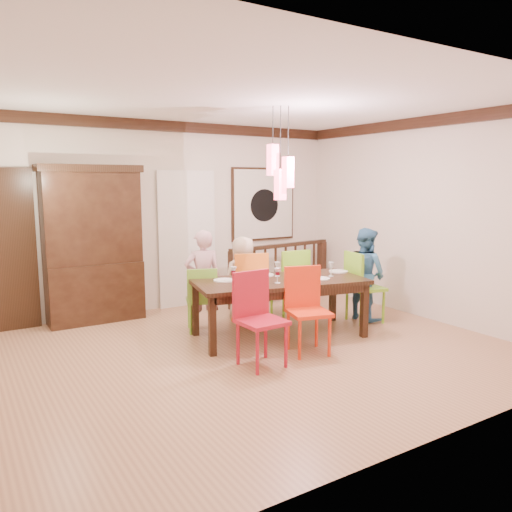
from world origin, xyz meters
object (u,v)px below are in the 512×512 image
china_hutch (93,244)px  person_end_right (365,274)px  person_far_left (203,280)px  chair_end_right (366,282)px  person_far_mid (243,279)px  balustrade (281,271)px  chair_far_left (201,294)px  dining_table (279,286)px

china_hutch → person_end_right: size_ratio=1.66×
person_end_right → person_far_left: bearing=67.8°
chair_end_right → china_hutch: 3.89m
china_hutch → person_end_right: bearing=-30.1°
chair_end_right → person_far_mid: size_ratio=0.83×
chair_end_right → balustrade: (-0.28, 1.72, -0.08)m
chair_far_left → person_far_left: 0.21m
balustrade → person_far_mid: (-1.16, -0.73, 0.11)m
china_hutch → balustrade: 3.06m
china_hutch → balustrade: bearing=-6.6°
dining_table → person_far_mid: person_far_mid is taller
chair_end_right → person_far_left: bearing=77.1°
chair_end_right → dining_table: bearing=97.3°
dining_table → person_far_mid: bearing=102.0°
dining_table → person_far_left: person_far_left is taller
china_hutch → balustrade: size_ratio=1.05×
dining_table → chair_end_right: 1.43m
chair_far_left → person_far_mid: size_ratio=0.72×
dining_table → person_end_right: person_end_right is taller
person_far_mid → person_end_right: 1.76m
balustrade → person_far_left: 2.00m
dining_table → balustrade: balustrade is taller
china_hutch → person_far_left: 1.68m
china_hutch → chair_far_left: bearing=-48.9°
dining_table → chair_end_right: (1.43, -0.08, -0.09)m
china_hutch → person_far_left: (1.15, -1.15, -0.44)m
chair_end_right → person_far_left: person_far_left is taller
china_hutch → person_far_left: china_hutch is taller
china_hutch → person_far_left: bearing=-45.0°
balustrade → person_end_right: 1.65m
china_hutch → person_far_left: size_ratio=1.64×
person_end_right → china_hutch: bearing=57.5°
chair_end_right → person_far_left: size_ratio=0.75×
chair_far_left → person_end_right: bearing=-176.7°
dining_table → person_end_right: bearing=12.8°
dining_table → person_end_right: 1.52m
balustrade → chair_far_left: bearing=-161.8°
person_far_left → person_end_right: size_ratio=1.01×
chair_far_left → person_end_right: 2.39m
person_far_mid → dining_table: bearing=97.0°
dining_table → person_end_right: size_ratio=1.75×
chair_far_left → dining_table: bearing=155.9°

